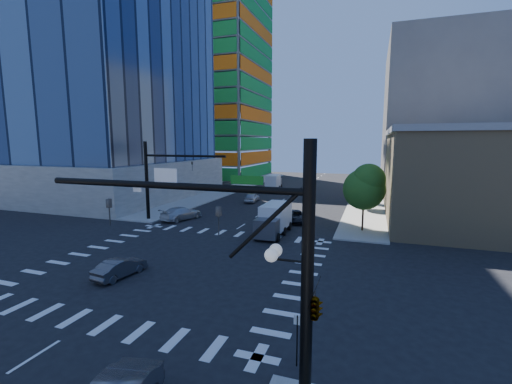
% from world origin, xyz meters
% --- Properties ---
extents(ground, '(160.00, 160.00, 0.00)m').
position_xyz_m(ground, '(0.00, 0.00, 0.00)').
color(ground, black).
rests_on(ground, ground).
extents(road_markings, '(20.00, 20.00, 0.01)m').
position_xyz_m(road_markings, '(0.00, 0.00, 0.01)').
color(road_markings, silver).
rests_on(road_markings, ground).
extents(sidewalk_ne, '(5.00, 60.00, 0.15)m').
position_xyz_m(sidewalk_ne, '(12.50, 40.00, 0.07)').
color(sidewalk_ne, gray).
rests_on(sidewalk_ne, ground).
extents(sidewalk_nw, '(5.00, 60.00, 0.15)m').
position_xyz_m(sidewalk_nw, '(-12.50, 40.00, 0.07)').
color(sidewalk_nw, gray).
rests_on(sidewalk_nw, ground).
extents(construction_building, '(25.16, 34.50, 70.60)m').
position_xyz_m(construction_building, '(-27.41, 61.93, 24.61)').
color(construction_building, slate).
rests_on(construction_building, ground).
extents(commercial_building, '(20.50, 22.50, 10.60)m').
position_xyz_m(commercial_building, '(25.00, 22.00, 5.31)').
color(commercial_building, '#A1895D').
rests_on(commercial_building, ground).
extents(bg_building_ne, '(24.00, 30.00, 28.00)m').
position_xyz_m(bg_building_ne, '(27.00, 55.00, 14.00)').
color(bg_building_ne, '#5E5854').
rests_on(bg_building_ne, ground).
extents(signal_mast_se, '(10.51, 2.48, 9.00)m').
position_xyz_m(signal_mast_se, '(10.60, -11.50, 5.01)').
color(signal_mast_se, black).
rests_on(signal_mast_se, sidewalk_se).
extents(signal_mast_nw, '(10.20, 0.40, 9.00)m').
position_xyz_m(signal_mast_nw, '(-10.00, 11.50, 5.49)').
color(signal_mast_nw, black).
rests_on(signal_mast_nw, sidewalk_nw).
extents(tree_south, '(4.16, 4.16, 6.82)m').
position_xyz_m(tree_south, '(12.63, 13.90, 4.69)').
color(tree_south, '#382316').
rests_on(tree_south, sidewalk_ne).
extents(tree_north, '(3.54, 3.52, 5.78)m').
position_xyz_m(tree_north, '(12.93, 25.90, 3.99)').
color(tree_north, '#382316').
rests_on(tree_north, sidewalk_ne).
extents(no_parking_sign, '(0.30, 0.06, 2.20)m').
position_xyz_m(no_parking_sign, '(10.70, -9.00, 1.38)').
color(no_parking_sign, black).
rests_on(no_parking_sign, ground).
extents(car_nb_far, '(3.81, 5.05, 1.27)m').
position_xyz_m(car_nb_far, '(5.13, 16.09, 0.64)').
color(car_nb_far, black).
rests_on(car_nb_far, ground).
extents(car_sb_near, '(3.68, 5.67, 1.53)m').
position_xyz_m(car_sb_near, '(-7.86, 12.81, 0.76)').
color(car_sb_near, silver).
rests_on(car_sb_near, ground).
extents(car_sb_mid, '(2.04, 4.33, 1.43)m').
position_xyz_m(car_sb_mid, '(-4.04, 26.90, 0.72)').
color(car_sb_mid, silver).
rests_on(car_sb_mid, ground).
extents(car_sb_cross, '(1.82, 3.99, 1.27)m').
position_xyz_m(car_sb_cross, '(-2.63, -3.65, 0.63)').
color(car_sb_cross, '#45464A').
rests_on(car_sb_cross, ground).
extents(box_truck_near, '(2.44, 5.66, 2.96)m').
position_xyz_m(box_truck_near, '(4.25, 9.82, 1.31)').
color(box_truck_near, black).
rests_on(box_truck_near, ground).
extents(box_truck_far, '(2.79, 5.69, 2.90)m').
position_xyz_m(box_truck_far, '(-4.69, 41.22, 1.28)').
color(box_truck_far, black).
rests_on(box_truck_far, ground).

